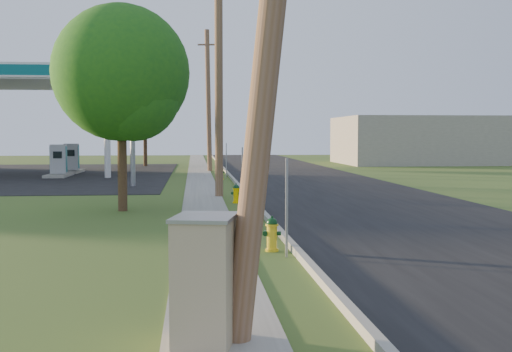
% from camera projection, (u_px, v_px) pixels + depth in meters
% --- Properties ---
extents(ground_plane, '(140.00, 140.00, 0.00)m').
position_uv_depth(ground_plane, '(313.00, 316.00, 8.73)').
color(ground_plane, '#3A5A21').
rests_on(ground_plane, ground).
extents(road, '(8.00, 120.00, 0.02)m').
position_uv_depth(road, '(400.00, 217.00, 19.09)').
color(road, black).
rests_on(road, ground).
extents(curb, '(0.15, 120.00, 0.15)m').
position_uv_depth(curb, '(266.00, 217.00, 18.70)').
color(curb, gray).
rests_on(curb, ground).
extents(sidewalk, '(1.50, 120.00, 0.03)m').
position_uv_depth(sidewalk, '(206.00, 220.00, 18.54)').
color(sidewalk, gray).
rests_on(sidewalk, ground).
extents(utility_pole_mid, '(1.40, 0.32, 9.80)m').
position_uv_depth(utility_pole_mid, '(219.00, 72.00, 25.24)').
color(utility_pole_mid, brown).
rests_on(utility_pole_mid, ground).
extents(utility_pole_far, '(1.40, 0.32, 9.50)m').
position_uv_depth(utility_pole_far, '(208.00, 100.00, 43.13)').
color(utility_pole_far, brown).
rests_on(utility_pole_far, ground).
extents(sign_post_near, '(0.05, 0.04, 2.00)m').
position_uv_depth(sign_post_near, '(287.00, 208.00, 12.86)').
color(sign_post_near, gray).
rests_on(sign_post_near, ground).
extents(sign_post_mid, '(0.05, 0.04, 2.00)m').
position_uv_depth(sign_post_mid, '(242.00, 173.00, 24.58)').
color(sign_post_mid, gray).
rests_on(sign_post_mid, ground).
extents(sign_post_far, '(0.05, 0.04, 2.00)m').
position_uv_depth(sign_post_far, '(226.00, 160.00, 36.70)').
color(sign_post_far, gray).
rests_on(sign_post_far, ground).
extents(fuel_pump_ne, '(1.20, 3.20, 1.90)m').
position_uv_depth(fuel_pump_ne, '(59.00, 165.00, 37.56)').
color(fuel_pump_ne, gray).
rests_on(fuel_pump_ne, ground).
extents(fuel_pump_se, '(1.20, 3.20, 1.90)m').
position_uv_depth(fuel_pump_se, '(72.00, 162.00, 41.54)').
color(fuel_pump_se, gray).
rests_on(fuel_pump_se, ground).
extents(price_pylon, '(0.34, 2.04, 6.85)m').
position_uv_depth(price_pylon, '(132.00, 72.00, 30.29)').
color(price_pylon, gray).
rests_on(price_pylon, ground).
extents(distant_building, '(14.00, 10.00, 4.00)m').
position_uv_depth(distant_building, '(423.00, 140.00, 55.04)').
color(distant_building, gray).
rests_on(distant_building, ground).
extents(tree_verge, '(4.38, 4.38, 6.64)m').
position_uv_depth(tree_verge, '(124.00, 78.00, 20.45)').
color(tree_verge, '#3C2615').
rests_on(tree_verge, ground).
extents(tree_lot, '(5.03, 5.03, 7.63)m').
position_uv_depth(tree_lot, '(146.00, 103.00, 49.99)').
color(tree_lot, '#3C2615').
rests_on(tree_lot, ground).
extents(hydrant_near, '(0.39, 0.35, 0.75)m').
position_uv_depth(hydrant_near, '(272.00, 234.00, 13.55)').
color(hydrant_near, gold).
rests_on(hydrant_near, ground).
extents(hydrant_mid, '(0.36, 0.33, 0.71)m').
position_uv_depth(hydrant_mid, '(236.00, 194.00, 23.13)').
color(hydrant_mid, '#FFCD00').
rests_on(hydrant_mid, ground).
extents(hydrant_far, '(0.40, 0.36, 0.78)m').
position_uv_depth(hydrant_far, '(221.00, 173.00, 35.33)').
color(hydrant_far, yellow).
rests_on(hydrant_far, ground).
extents(utility_cabinet, '(0.86, 1.02, 1.53)m').
position_uv_depth(utility_cabinet, '(205.00, 281.00, 7.44)').
color(utility_cabinet, tan).
rests_on(utility_cabinet, ground).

